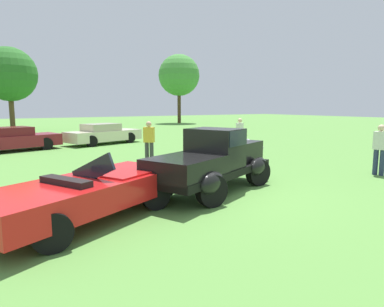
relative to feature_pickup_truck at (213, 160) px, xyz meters
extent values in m
plane|color=#568C3D|center=(0.13, -0.41, -0.87)|extent=(120.00, 120.00, 0.00)
cube|color=black|center=(-0.04, -0.02, -0.31)|extent=(4.56, 3.02, 0.20)
cube|color=black|center=(1.16, 0.49, 0.07)|extent=(1.90, 1.63, 0.60)
ellipsoid|color=silver|center=(1.92, 0.81, 0.05)|extent=(0.35, 0.54, 0.68)
cube|color=black|center=(0.07, 0.03, 0.31)|extent=(1.49, 1.67, 1.04)
cube|color=black|center=(0.07, 0.03, 0.61)|extent=(1.42, 1.66, 0.40)
cube|color=black|center=(-1.17, -0.49, -0.01)|extent=(2.29, 2.03, 0.48)
ellipsoid|color=black|center=(0.94, 1.18, -0.31)|extent=(0.99, 0.69, 0.52)
ellipsoid|color=black|center=(1.51, -0.15, -0.31)|extent=(0.99, 0.69, 0.52)
ellipsoid|color=black|center=(-1.45, 0.17, -0.31)|extent=(0.99, 0.69, 0.52)
ellipsoid|color=black|center=(-0.88, -1.16, -0.31)|extent=(0.99, 0.69, 0.52)
sphere|color=silver|center=(1.79, 1.24, 0.13)|extent=(0.18, 0.18, 0.18)
sphere|color=silver|center=(2.14, 0.43, 0.13)|extent=(0.18, 0.18, 0.18)
cylinder|color=black|center=(0.94, 1.18, -0.49)|extent=(0.76, 0.24, 0.76)
cylinder|color=black|center=(1.51, -0.15, -0.49)|extent=(0.76, 0.24, 0.76)
cylinder|color=black|center=(-1.45, 0.17, -0.49)|extent=(0.76, 0.24, 0.76)
cylinder|color=black|center=(-0.88, -1.16, -0.49)|extent=(0.76, 0.24, 0.76)
cube|color=red|center=(-3.62, -0.55, -0.30)|extent=(4.56, 3.38, 0.52)
cube|color=red|center=(-2.50, -0.01, -0.10)|extent=(2.17, 2.04, 0.20)
cube|color=black|center=(-3.37, -0.43, 0.12)|extent=(0.59, 1.15, 0.82)
cube|color=black|center=(-3.98, -0.72, -0.06)|extent=(0.77, 1.21, 0.28)
cube|color=silver|center=(-1.63, 0.41, -0.59)|extent=(0.80, 1.53, 0.12)
cylinder|color=black|center=(-2.73, 0.73, -0.54)|extent=(0.66, 0.20, 0.66)
cylinder|color=black|center=(-2.06, -0.66, -0.54)|extent=(0.66, 0.20, 0.66)
cylinder|color=black|center=(-4.46, -1.81, -0.54)|extent=(0.66, 0.20, 0.66)
cube|color=maroon|center=(-3.72, 12.17, -0.37)|extent=(4.65, 2.80, 0.60)
cube|color=maroon|center=(-3.88, 12.12, 0.13)|extent=(2.24, 1.91, 0.44)
cylinder|color=black|center=(-2.25, 11.78, -0.55)|extent=(0.64, 0.22, 0.64)
cube|color=beige|center=(1.20, 12.90, -0.37)|extent=(4.83, 2.92, 0.60)
cube|color=#B3AB8E|center=(1.03, 12.85, 0.13)|extent=(2.33, 1.96, 0.44)
cylinder|color=black|center=(2.73, 12.56, -0.55)|extent=(0.64, 0.22, 0.64)
cylinder|color=black|center=(0.12, 11.77, -0.55)|extent=(0.64, 0.22, 0.64)
cylinder|color=#283351|center=(5.96, -1.31, -0.44)|extent=(0.16, 0.16, 0.86)
cylinder|color=#283351|center=(5.91, -1.12, -0.44)|extent=(0.16, 0.16, 0.86)
cube|color=silver|center=(5.93, -1.21, 0.29)|extent=(0.32, 0.44, 0.60)
sphere|color=beige|center=(5.93, -1.21, 0.71)|extent=(0.22, 0.22, 0.22)
cylinder|color=#383838|center=(0.51, 4.88, -0.44)|extent=(0.16, 0.16, 0.86)
cylinder|color=#383838|center=(0.37, 5.02, -0.44)|extent=(0.16, 0.16, 0.86)
cube|color=gold|center=(0.44, 4.95, 0.29)|extent=(0.45, 0.45, 0.60)
sphere|color=tan|center=(0.44, 4.95, 0.71)|extent=(0.22, 0.22, 0.22)
cylinder|color=#383838|center=(5.51, 5.47, -0.44)|extent=(0.16, 0.16, 0.86)
cylinder|color=#383838|center=(5.68, 5.56, -0.44)|extent=(0.16, 0.16, 0.86)
cube|color=silver|center=(5.60, 5.51, 0.29)|extent=(0.47, 0.40, 0.60)
sphere|color=beige|center=(5.60, 5.51, 0.71)|extent=(0.22, 0.22, 0.22)
cylinder|color=brown|center=(-2.42, 27.79, 1.00)|extent=(0.44, 0.44, 3.74)
sphere|color=#286623|center=(-2.42, 27.79, 4.20)|extent=(4.82, 4.82, 4.82)
cylinder|color=#47331E|center=(17.14, 31.13, 1.47)|extent=(0.44, 0.44, 4.67)
sphere|color=#428938|center=(17.14, 31.13, 5.24)|extent=(5.23, 5.23, 5.23)
camera|label=1|loc=(-5.35, -7.35, 1.45)|focal=31.97mm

